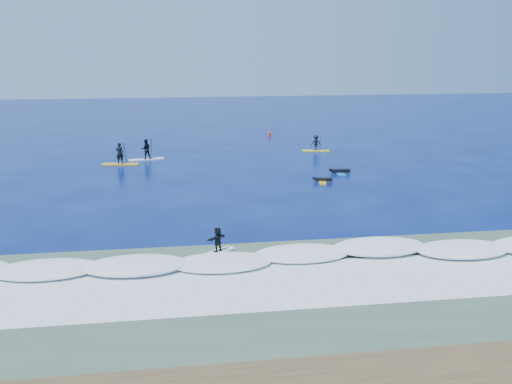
{
  "coord_description": "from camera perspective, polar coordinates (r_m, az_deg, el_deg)",
  "views": [
    {
      "loc": [
        -5.11,
        -35.47,
        10.05
      ],
      "look_at": [
        0.27,
        0.75,
        0.6
      ],
      "focal_mm": 40.0,
      "sensor_mm": 36.0,
      "label": 1
    }
  ],
  "objects": [
    {
      "name": "ground",
      "position": [
        37.22,
        -0.24,
        -1.19
      ],
      "size": [
        160.0,
        160.0,
        0.0
      ],
      "primitive_type": "plane",
      "color": "#030E4A",
      "rests_on": "ground"
    },
    {
      "name": "shallow_water",
      "position": [
        24.25,
        4.57,
        -10.05
      ],
      "size": [
        90.0,
        13.0,
        0.01
      ],
      "primitive_type": "cube",
      "color": "#3A503F",
      "rests_on": "ground"
    },
    {
      "name": "breaking_wave",
      "position": [
        27.85,
        2.72,
        -6.7
      ],
      "size": [
        40.0,
        6.0,
        0.3
      ],
      "primitive_type": "cube",
      "color": "white",
      "rests_on": "ground"
    },
    {
      "name": "whitewater",
      "position": [
        25.14,
        4.05,
        -9.13
      ],
      "size": [
        34.0,
        5.0,
        0.02
      ],
      "primitive_type": "cube",
      "color": "silver",
      "rests_on": "ground"
    },
    {
      "name": "sup_paddler_left",
      "position": [
        50.69,
        -13.45,
        3.44
      ],
      "size": [
        3.27,
        1.22,
        2.24
      ],
      "rotation": [
        0.0,
        0.0,
        -0.13
      ],
      "color": "gold",
      "rests_on": "ground"
    },
    {
      "name": "sup_paddler_center",
      "position": [
        52.33,
        -10.95,
        4.04
      ],
      "size": [
        3.21,
        1.43,
        2.19
      ],
      "rotation": [
        0.0,
        0.0,
        0.21
      ],
      "color": "silver",
      "rests_on": "ground"
    },
    {
      "name": "sup_paddler_right",
      "position": [
        55.97,
        6.01,
        4.79
      ],
      "size": [
        2.69,
        1.23,
        1.83
      ],
      "rotation": [
        0.0,
        0.0,
        -0.23
      ],
      "color": "#D1D417",
      "rests_on": "ground"
    },
    {
      "name": "prone_paddler_near",
      "position": [
        43.44,
        6.66,
        1.18
      ],
      "size": [
        1.51,
        1.96,
        0.4
      ],
      "rotation": [
        0.0,
        0.0,
        1.36
      ],
      "color": "yellow",
      "rests_on": "ground"
    },
    {
      "name": "prone_paddler_far",
      "position": [
        46.51,
        8.35,
        2.03
      ],
      "size": [
        1.74,
        2.22,
        0.46
      ],
      "rotation": [
        0.0,
        0.0,
        1.52
      ],
      "color": "blue",
      "rests_on": "ground"
    },
    {
      "name": "wave_surfer",
      "position": [
        27.99,
        -3.85,
        -4.94
      ],
      "size": [
        1.76,
        1.51,
        1.33
      ],
      "rotation": [
        0.0,
        0.0,
        0.65
      ],
      "color": "white",
      "rests_on": "breaking_wave"
    },
    {
      "name": "marker_buoy",
      "position": [
        64.62,
        1.35,
        5.82
      ],
      "size": [
        0.32,
        0.32,
        0.76
      ],
      "rotation": [
        0.0,
        0.0,
        -0.2
      ],
      "color": "red",
      "rests_on": "ground"
    }
  ]
}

